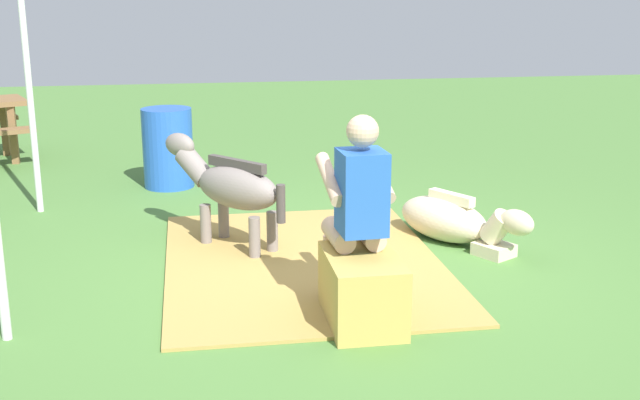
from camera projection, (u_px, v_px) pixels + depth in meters
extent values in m
plane|color=#4C7A38|center=(336.00, 270.00, 6.06)|extent=(24.00, 24.00, 0.00)
cube|color=#AD8C47|center=(303.00, 262.00, 6.19)|extent=(2.79, 2.08, 0.02)
cube|color=tan|center=(362.00, 290.00, 5.07)|extent=(0.71, 0.45, 0.44)
cylinder|color=#D8AD8C|center=(338.00, 235.00, 5.21)|extent=(0.41, 0.16, 0.14)
cylinder|color=#D8AD8C|center=(331.00, 267.00, 5.47)|extent=(0.11, 0.11, 0.44)
cube|color=black|center=(331.00, 293.00, 5.52)|extent=(0.22, 0.11, 0.06)
cylinder|color=#D8AD8C|center=(368.00, 233.00, 5.25)|extent=(0.41, 0.16, 0.14)
cylinder|color=#D8AD8C|center=(359.00, 265.00, 5.51)|extent=(0.11, 0.11, 0.44)
cube|color=black|center=(359.00, 291.00, 5.56)|extent=(0.22, 0.11, 0.06)
cube|color=#2659B2|center=(362.00, 192.00, 4.95)|extent=(0.31, 0.29, 0.52)
cylinder|color=#D8AD8C|center=(330.00, 179.00, 5.08)|extent=(0.50, 0.11, 0.26)
cylinder|color=#D8AD8C|center=(379.00, 176.00, 5.14)|extent=(0.50, 0.11, 0.26)
sphere|color=#D8AD8C|center=(363.00, 131.00, 4.85)|extent=(0.20, 0.20, 0.20)
ellipsoid|color=slate|center=(237.00, 188.00, 6.40)|extent=(0.85, 0.79, 0.34)
cylinder|color=slate|center=(206.00, 225.00, 6.59)|extent=(0.09, 0.09, 0.34)
cylinder|color=slate|center=(224.00, 220.00, 6.74)|extent=(0.09, 0.09, 0.34)
cylinder|color=slate|center=(255.00, 238.00, 6.25)|extent=(0.09, 0.09, 0.34)
cylinder|color=slate|center=(272.00, 233.00, 6.39)|extent=(0.09, 0.09, 0.34)
cylinder|color=slate|center=(195.00, 166.00, 6.69)|extent=(0.39, 0.37, 0.33)
ellipsoid|color=slate|center=(180.00, 145.00, 6.76)|extent=(0.35, 0.33, 0.20)
cube|color=#433D3A|center=(237.00, 164.00, 6.35)|extent=(0.50, 0.43, 0.08)
cylinder|color=#433D3A|center=(281.00, 204.00, 6.12)|extent=(0.07, 0.07, 0.30)
ellipsoid|color=beige|center=(443.00, 219.00, 6.74)|extent=(0.96, 0.79, 0.36)
cube|color=beige|center=(494.00, 250.00, 6.37)|extent=(0.36, 0.35, 0.10)
cylinder|color=beige|center=(497.00, 227.00, 6.30)|extent=(0.34, 0.30, 0.30)
ellipsoid|color=beige|center=(517.00, 222.00, 6.15)|extent=(0.34, 0.29, 0.20)
cube|color=#F2EDC5|center=(451.00, 198.00, 6.62)|extent=(0.42, 0.29, 0.08)
cylinder|color=blue|center=(168.00, 148.00, 8.44)|extent=(0.52, 0.52, 0.83)
cylinder|color=silver|center=(28.00, 78.00, 7.29)|extent=(0.06, 0.06, 2.51)
cube|color=brown|center=(5.00, 128.00, 10.01)|extent=(0.08, 0.08, 0.69)
cube|color=brown|center=(13.00, 135.00, 9.54)|extent=(0.08, 0.08, 0.69)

